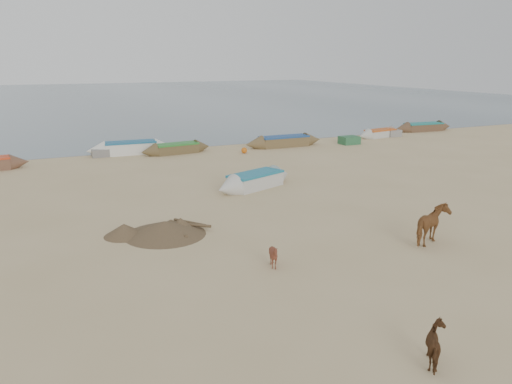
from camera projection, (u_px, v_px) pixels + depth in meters
ground at (300, 241)px, 19.15m from camera, size 140.00×140.00×0.00m
sea at (77, 98)px, 91.09m from camera, size 160.00×160.00×0.00m
cow_adult at (432, 225)px, 18.70m from camera, size 1.95×1.49×1.50m
calf_front at (274, 256)px, 16.61m from camera, size 1.02×0.99×0.85m
calf_right at (439, 346)px, 11.29m from camera, size 0.98×1.08×0.94m
near_canoe at (256, 180)px, 27.08m from camera, size 5.51×3.21×0.84m
debris_pile at (165, 228)px, 19.81m from camera, size 4.23×4.23×0.56m
waterline_canoes at (150, 149)px, 36.38m from camera, size 58.53×4.08×0.95m
beach_clutter at (227, 147)px, 37.92m from camera, size 42.21×4.07×0.64m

